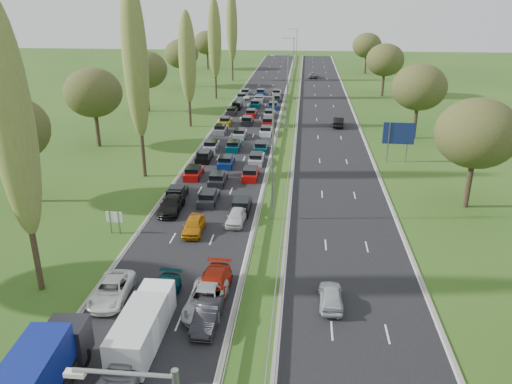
% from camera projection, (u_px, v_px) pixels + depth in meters
% --- Properties ---
extents(ground, '(260.00, 260.00, 0.00)m').
position_uv_depth(ground, '(287.00, 127.00, 82.49)').
color(ground, '#285019').
rests_on(ground, ground).
extents(near_carriageway, '(10.50, 215.00, 0.04)m').
position_uv_depth(near_carriageway, '(248.00, 123.00, 85.42)').
color(near_carriageway, black).
rests_on(near_carriageway, ground).
extents(far_carriageway, '(10.50, 215.00, 0.04)m').
position_uv_depth(far_carriageway, '(327.00, 125.00, 84.20)').
color(far_carriageway, black).
rests_on(far_carriageway, ground).
extents(central_reservation, '(2.36, 215.00, 0.32)m').
position_uv_depth(central_reservation, '(288.00, 120.00, 84.61)').
color(central_reservation, gray).
rests_on(central_reservation, ground).
extents(lamp_columns, '(0.18, 140.18, 12.00)m').
position_uv_depth(lamp_columns, '(287.00, 93.00, 78.46)').
color(lamp_columns, gray).
rests_on(lamp_columns, ground).
extents(poplar_row, '(2.80, 127.80, 22.44)m').
position_uv_depth(poplar_row, '(169.00, 57.00, 68.47)').
color(poplar_row, '#2D2116').
rests_on(poplar_row, ground).
extents(woodland_left, '(8.00, 166.00, 11.10)m').
position_uv_depth(woodland_left, '(83.00, 97.00, 65.98)').
color(woodland_left, '#2D2116').
rests_on(woodland_left, ground).
extents(woodland_right, '(8.00, 153.00, 11.10)m').
position_uv_depth(woodland_right, '(432.00, 98.00, 65.58)').
color(woodland_right, '#2D2116').
rests_on(woodland_right, ground).
extents(traffic_queue_fill, '(9.14, 68.24, 0.80)m').
position_uv_depth(traffic_queue_fill, '(244.00, 127.00, 80.55)').
color(traffic_queue_fill, black).
rests_on(traffic_queue_fill, ground).
extents(near_car_2, '(2.59, 5.18, 1.41)m').
position_uv_depth(near_car_2, '(111.00, 290.00, 35.11)').
color(near_car_2, white).
rests_on(near_car_2, near_carriageway).
extents(near_car_3, '(2.14, 5.07, 1.46)m').
position_uv_depth(near_car_3, '(171.00, 205.00, 49.57)').
color(near_car_3, black).
rests_on(near_car_3, near_carriageway).
extents(near_car_6, '(2.31, 4.75, 1.30)m').
position_uv_depth(near_car_6, '(122.00, 373.00, 27.44)').
color(near_car_6, gray).
rests_on(near_car_6, near_carriageway).
extents(near_car_7, '(2.33, 4.92, 1.39)m').
position_uv_depth(near_car_7, '(160.00, 294.00, 34.71)').
color(near_car_7, '#043943').
rests_on(near_car_7, near_carriageway).
extents(near_car_8, '(1.86, 4.30, 1.45)m').
position_uv_depth(near_car_8, '(194.00, 225.00, 45.13)').
color(near_car_8, '#C1750C').
rests_on(near_car_8, near_carriageway).
extents(near_car_9, '(1.61, 4.30, 1.40)m').
position_uv_depth(near_car_9, '(207.00, 316.00, 32.28)').
color(near_car_9, black).
rests_on(near_car_9, near_carriageway).
extents(near_car_10, '(2.60, 5.40, 1.48)m').
position_uv_depth(near_car_10, '(206.00, 299.00, 33.95)').
color(near_car_10, '#AAB0B4').
rests_on(near_car_10, near_carriageway).
extents(near_car_11, '(2.36, 5.48, 1.57)m').
position_uv_depth(near_car_11, '(213.00, 285.00, 35.54)').
color(near_car_11, '#B0200A').
rests_on(near_car_11, near_carriageway).
extents(near_car_12, '(1.84, 4.09, 1.37)m').
position_uv_depth(near_car_12, '(236.00, 216.00, 47.03)').
color(near_car_12, silver).
rests_on(near_car_12, near_carriageway).
extents(far_car_0, '(1.61, 3.99, 1.36)m').
position_uv_depth(far_car_0, '(331.00, 296.00, 34.46)').
color(far_car_0, '#AFB4B9').
rests_on(far_car_0, far_carriageway).
extents(far_car_1, '(2.09, 4.97, 1.60)m').
position_uv_depth(far_car_1, '(339.00, 122.00, 82.66)').
color(far_car_1, black).
rests_on(far_car_1, far_carriageway).
extents(far_car_2, '(2.51, 5.26, 1.45)m').
position_uv_depth(far_car_2, '(313.00, 75.00, 133.51)').
color(far_car_2, slate).
rests_on(far_car_2, far_carriageway).
extents(blue_lorry, '(2.26, 8.14, 3.44)m').
position_uv_depth(blue_lorry, '(40.00, 374.00, 25.74)').
color(blue_lorry, black).
rests_on(blue_lorry, near_carriageway).
extents(white_van_front, '(2.11, 5.39, 2.17)m').
position_uv_depth(white_van_front, '(150.00, 313.00, 31.90)').
color(white_van_front, white).
rests_on(white_van_front, near_carriageway).
extents(white_van_rear, '(2.24, 5.71, 2.29)m').
position_uv_depth(white_van_rear, '(140.00, 331.00, 30.09)').
color(white_van_rear, silver).
rests_on(white_van_rear, near_carriageway).
extents(info_sign, '(1.50, 0.16, 2.10)m').
position_uv_depth(info_sign, '(114.00, 219.00, 44.78)').
color(info_sign, gray).
rests_on(info_sign, ground).
extents(direction_sign, '(4.00, 0.27, 5.20)m').
position_uv_depth(direction_sign, '(399.00, 135.00, 63.74)').
color(direction_sign, gray).
rests_on(direction_sign, ground).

